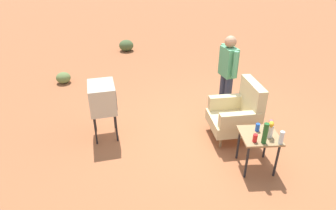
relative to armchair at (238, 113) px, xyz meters
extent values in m
plane|color=#A05B38|center=(-0.12, -0.24, -0.50)|extent=(60.00, 60.00, 0.00)
cylinder|color=#937047|center=(-0.23, -0.39, -0.39)|extent=(0.05, 0.05, 0.22)
cylinder|color=#937047|center=(0.30, -0.34, -0.39)|extent=(0.05, 0.05, 0.22)
cylinder|color=#937047|center=(-0.28, 0.14, -0.39)|extent=(0.05, 0.05, 0.22)
cylinder|color=#937047|center=(0.25, 0.19, -0.39)|extent=(0.05, 0.05, 0.22)
cube|color=#CCB784|center=(0.01, -0.10, -0.18)|extent=(0.82, 0.82, 0.20)
cube|color=#CCB784|center=(-0.02, 0.22, 0.24)|extent=(0.77, 0.22, 0.64)
cube|color=#CCB784|center=(-0.31, -0.13, 0.05)|extent=(0.20, 0.69, 0.26)
cube|color=#CCB784|center=(0.33, -0.07, 0.05)|extent=(0.20, 0.69, 0.26)
cylinder|color=black|center=(0.62, -0.14, -0.21)|extent=(0.04, 0.04, 0.58)
cylinder|color=black|center=(1.07, -0.14, -0.21)|extent=(0.04, 0.04, 0.58)
cylinder|color=black|center=(0.62, 0.31, -0.21)|extent=(0.04, 0.04, 0.58)
cylinder|color=black|center=(1.07, 0.31, -0.21)|extent=(0.04, 0.04, 0.58)
cube|color=#937047|center=(0.84, 0.08, 0.09)|extent=(0.56, 0.56, 0.03)
cylinder|color=black|center=(0.01, -2.14, -0.22)|extent=(0.03, 0.03, 0.55)
cylinder|color=black|center=(-0.42, -2.22, -0.22)|extent=(0.03, 0.03, 0.55)
cylinder|color=black|center=(0.08, -2.49, -0.22)|extent=(0.03, 0.03, 0.55)
cylinder|color=black|center=(-0.36, -2.58, -0.22)|extent=(0.03, 0.03, 0.55)
cube|color=#BCB299|center=(-0.17, -2.36, 0.29)|extent=(0.67, 0.55, 0.48)
cube|color=#383D3F|center=(-0.22, -2.14, 0.29)|extent=(0.41, 0.09, 0.34)
cylinder|color=#2D3347|center=(-0.92, -0.06, -0.07)|extent=(0.14, 0.14, 0.86)
cylinder|color=#2D3347|center=(-0.73, -0.01, -0.07)|extent=(0.14, 0.14, 0.86)
cube|color=#4C9366|center=(-0.82, -0.03, 0.64)|extent=(0.41, 0.31, 0.56)
cylinder|color=#4C9366|center=(-1.06, -0.10, 0.67)|extent=(0.09, 0.09, 0.50)
cylinder|color=#4C9366|center=(-0.59, 0.03, 0.67)|extent=(0.09, 0.09, 0.50)
sphere|color=#A37556|center=(-0.82, -0.03, 1.03)|extent=(0.22, 0.22, 0.22)
cylinder|color=silver|center=(1.08, 0.30, 0.21)|extent=(0.06, 0.06, 0.20)
cylinder|color=red|center=(1.01, -0.05, 0.17)|extent=(0.07, 0.07, 0.12)
cylinder|color=blue|center=(0.74, 0.08, 0.17)|extent=(0.07, 0.07, 0.12)
cylinder|color=#1E5623|center=(1.04, 0.07, 0.27)|extent=(0.07, 0.07, 0.32)
cylinder|color=silver|center=(0.90, 0.20, 0.20)|extent=(0.09, 0.09, 0.18)
sphere|color=yellow|center=(0.90, 0.20, 0.34)|extent=(0.07, 0.07, 0.07)
sphere|color=#E04C66|center=(0.86, 0.21, 0.34)|extent=(0.07, 0.07, 0.07)
sphere|color=orange|center=(0.94, 0.18, 0.34)|extent=(0.07, 0.07, 0.07)
ellipsoid|color=#475B33|center=(-5.13, -2.30, -0.32)|extent=(0.47, 0.47, 0.36)
ellipsoid|color=olive|center=(-2.62, -3.73, -0.36)|extent=(0.36, 0.36, 0.28)
camera|label=1|loc=(4.36, -1.51, 2.58)|focal=31.33mm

